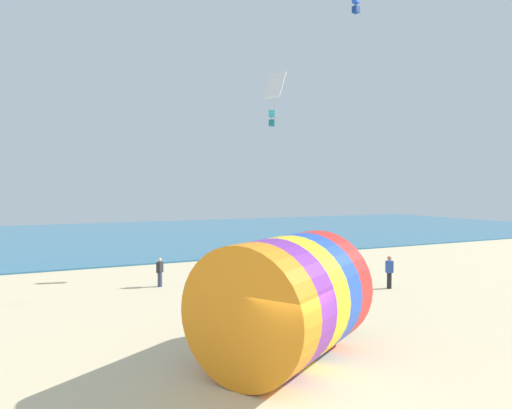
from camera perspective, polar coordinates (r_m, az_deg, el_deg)
name	(u,v)px	position (r m, az deg, el deg)	size (l,w,h in m)	color
ground_plane	(295,390)	(12.70, 4.87, -22.15)	(120.00, 120.00, 0.00)	beige
sea	(100,237)	(51.67, -18.94, -3.84)	(120.00, 40.00, 0.10)	teal
giant_inflatable_tube	(285,299)	(13.96, 3.68, -11.74)	(6.24, 5.85, 3.76)	orange
kite_handler	(344,307)	(17.38, 10.92, -12.52)	(0.42, 0.34, 1.67)	#726651
kite_white_diamond	(275,86)	(23.74, 2.38, 14.60)	(0.99, 1.17, 2.40)	white
kite_blue_box	(356,5)	(27.79, 12.38, 23.21)	(0.40, 0.40, 0.93)	blue
kite_cyan_box	(272,118)	(28.15, 1.98, 10.73)	(0.48, 0.48, 1.01)	#2DB2C6
bystander_near_water	(160,272)	(24.93, -11.93, -8.27)	(0.41, 0.41, 1.54)	#383D56
bystander_mid_beach	(389,272)	(24.93, 16.33, -8.10)	(0.41, 0.33, 1.69)	black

